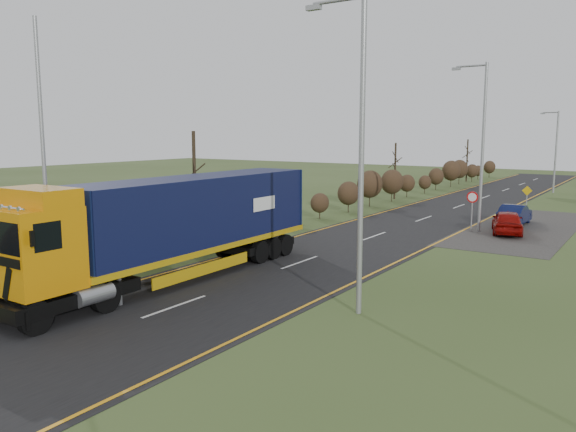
% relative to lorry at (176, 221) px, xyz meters
% --- Properties ---
extents(ground, '(160.00, 160.00, 0.00)m').
position_rel_lorry_xyz_m(ground, '(2.54, 1.32, -2.42)').
color(ground, '#35461E').
rests_on(ground, ground).
extents(road, '(8.00, 120.00, 0.02)m').
position_rel_lorry_xyz_m(road, '(2.54, 11.32, -2.41)').
color(road, black).
rests_on(road, ground).
extents(layby, '(6.00, 18.00, 0.02)m').
position_rel_lorry_xyz_m(layby, '(9.04, 21.32, -2.41)').
color(layby, '#302D2A').
rests_on(layby, ground).
extents(lane_markings, '(7.52, 116.00, 0.01)m').
position_rel_lorry_xyz_m(lane_markings, '(2.54, 11.02, -2.39)').
color(lane_markings, orange).
rests_on(lane_markings, road).
extents(hedgerow, '(2.24, 102.04, 6.05)m').
position_rel_lorry_xyz_m(hedgerow, '(-3.46, 9.22, -0.80)').
color(hedgerow, '#312115').
rests_on(hedgerow, ground).
extents(lorry, '(2.98, 15.31, 4.26)m').
position_rel_lorry_xyz_m(lorry, '(0.00, 0.00, 0.00)').
color(lorry, black).
rests_on(lorry, ground).
extents(car_red_hatchback, '(2.69, 4.42, 1.41)m').
position_rel_lorry_xyz_m(car_red_hatchback, '(8.70, 18.55, -1.72)').
color(car_red_hatchback, '#8A0906').
rests_on(car_red_hatchback, ground).
extents(car_blue_sedan, '(1.43, 4.06, 1.33)m').
position_rel_lorry_xyz_m(car_blue_sedan, '(8.33, 22.25, -1.75)').
color(car_blue_sedan, '#091036').
rests_on(car_blue_sedan, ground).
extents(streetlight_near, '(2.18, 0.21, 10.28)m').
position_rel_lorry_xyz_m(streetlight_near, '(7.96, 0.26, 3.29)').
color(streetlight_near, gray).
rests_on(streetlight_near, ground).
extents(streetlight_mid, '(2.12, 0.20, 10.02)m').
position_rel_lorry_xyz_m(streetlight_mid, '(7.00, 18.21, 3.14)').
color(streetlight_mid, gray).
rests_on(streetlight_mid, ground).
extents(streetlight_far, '(1.72, 0.18, 8.06)m').
position_rel_lorry_xyz_m(streetlight_far, '(7.05, 44.99, 2.00)').
color(streetlight_far, gray).
rests_on(streetlight_far, ground).
extents(left_pole, '(0.16, 0.16, 10.45)m').
position_rel_lorry_xyz_m(left_pole, '(-4.54, -2.74, 2.81)').
color(left_pole, gray).
rests_on(left_pole, ground).
extents(speed_sign, '(0.68, 0.10, 2.46)m').
position_rel_lorry_xyz_m(speed_sign, '(6.74, 18.00, -0.68)').
color(speed_sign, gray).
rests_on(speed_sign, ground).
extents(warning_board, '(0.75, 0.11, 1.95)m').
position_rel_lorry_xyz_m(warning_board, '(7.63, 29.49, -1.22)').
color(warning_board, gray).
rests_on(warning_board, ground).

